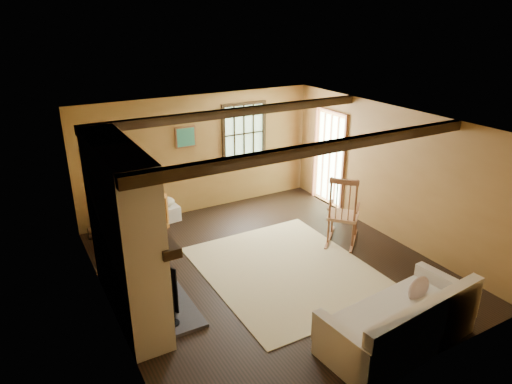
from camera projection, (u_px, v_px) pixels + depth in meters
ground at (269, 267)px, 7.44m from camera, size 5.50×5.50×0.00m
room_envelope at (274, 166)px, 7.15m from camera, size 5.02×5.52×2.44m
fireplace at (126, 239)px, 6.02m from camera, size 1.02×2.30×2.40m
rug at (286, 270)px, 7.37m from camera, size 2.50×3.00×0.01m
rocking_chair at (343, 214)px, 8.09m from camera, size 1.00×0.97×1.27m
sofa at (401, 325)px, 5.62m from camera, size 2.11×1.08×0.83m
firewood_pile at (106, 230)px, 8.45m from camera, size 0.64×0.12×0.23m
laundry_basket at (166, 214)px, 9.05m from camera, size 0.53×0.42×0.30m
basket_pillow at (165, 202)px, 8.96m from camera, size 0.44×0.38×0.19m
armchair at (134, 218)px, 8.27m from camera, size 1.25×1.25×0.82m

